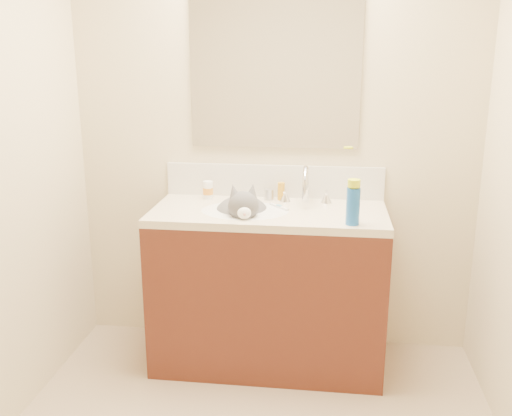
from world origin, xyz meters
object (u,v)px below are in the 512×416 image
(amber_bottle, at_px, (281,191))
(vanity_cabinet, at_px, (268,291))
(basin, at_px, (245,223))
(cat, at_px, (242,215))
(faucet, at_px, (306,188))
(spray_can, at_px, (353,206))
(pill_bottle, at_px, (208,190))
(silver_jar, at_px, (269,195))

(amber_bottle, bearing_deg, vanity_cabinet, -102.65)
(basin, relative_size, cat, 1.04)
(vanity_cabinet, bearing_deg, cat, -174.50)
(vanity_cabinet, relative_size, faucet, 4.29)
(amber_bottle, bearing_deg, basin, -125.38)
(faucet, bearing_deg, spray_can, -55.63)
(faucet, distance_m, cat, 0.37)
(pill_bottle, bearing_deg, amber_bottle, 3.32)
(faucet, relative_size, amber_bottle, 2.91)
(vanity_cabinet, distance_m, amber_bottle, 0.54)
(spray_can, bearing_deg, faucet, 124.37)
(spray_can, bearing_deg, cat, 160.66)
(faucet, bearing_deg, pill_bottle, 175.41)
(vanity_cabinet, height_order, basin, basin)
(silver_jar, bearing_deg, spray_can, -42.84)
(amber_bottle, bearing_deg, faucet, -26.21)
(faucet, relative_size, silver_jar, 4.76)
(basin, relative_size, silver_jar, 7.65)
(vanity_cabinet, bearing_deg, spray_can, -26.42)
(faucet, bearing_deg, silver_jar, 163.22)
(cat, bearing_deg, silver_jar, 49.43)
(pill_bottle, bearing_deg, spray_can, -26.65)
(basin, bearing_deg, faucet, 29.12)
(faucet, distance_m, amber_bottle, 0.15)
(vanity_cabinet, relative_size, spray_can, 6.87)
(basin, bearing_deg, amber_bottle, 54.62)
(amber_bottle, height_order, spray_can, spray_can)
(spray_can, bearing_deg, pill_bottle, 153.35)
(faucet, height_order, amber_bottle, faucet)
(basin, distance_m, spray_can, 0.58)
(cat, distance_m, amber_bottle, 0.29)
(vanity_cabinet, distance_m, faucet, 0.58)
(basin, xyz_separation_m, amber_bottle, (0.17, 0.23, 0.12))
(vanity_cabinet, height_order, spray_can, spray_can)
(spray_can, bearing_deg, vanity_cabinet, 153.58)
(cat, distance_m, pill_bottle, 0.30)
(basin, bearing_deg, spray_can, -18.23)
(basin, relative_size, pill_bottle, 4.61)
(pill_bottle, xyz_separation_m, amber_bottle, (0.40, 0.02, -0.00))
(basin, xyz_separation_m, spray_can, (0.53, -0.18, 0.16))
(vanity_cabinet, bearing_deg, amber_bottle, 77.35)
(faucet, relative_size, pill_bottle, 2.87)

